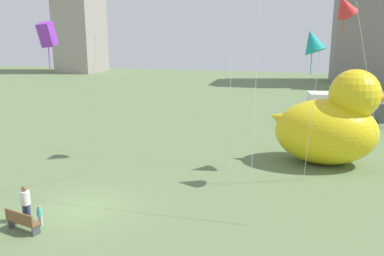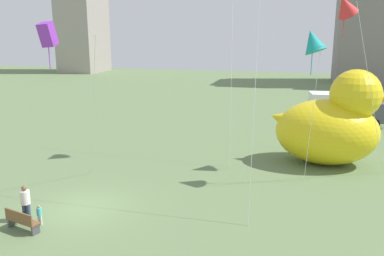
{
  "view_description": "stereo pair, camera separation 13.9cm",
  "coord_description": "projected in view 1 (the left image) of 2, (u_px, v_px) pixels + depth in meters",
  "views": [
    {
      "loc": [
        9.2,
        -15.46,
        7.97
      ],
      "look_at": [
        4.26,
        3.7,
        3.26
      ],
      "focal_mm": 37.62,
      "sensor_mm": 36.0,
      "label": 1
    },
    {
      "loc": [
        9.33,
        -15.42,
        7.97
      ],
      "look_at": [
        4.26,
        3.7,
        3.26
      ],
      "focal_mm": 37.62,
      "sensor_mm": 36.0,
      "label": 2
    }
  ],
  "objects": [
    {
      "name": "ground_plane",
      "position": [
        83.0,
        209.0,
        18.64
      ],
      "size": [
        140.0,
        140.0,
        0.0
      ],
      "primitive_type": "plane",
      "color": "#61794D"
    },
    {
      "name": "park_bench",
      "position": [
        22.0,
        221.0,
        16.42
      ],
      "size": [
        1.66,
        0.83,
        0.9
      ],
      "color": "brown",
      "rests_on": "ground"
    },
    {
      "name": "person_adult",
      "position": [
        26.0,
        202.0,
        17.18
      ],
      "size": [
        0.4,
        0.4,
        1.64
      ],
      "color": "#38476B",
      "rests_on": "ground"
    },
    {
      "name": "person_child",
      "position": [
        40.0,
        214.0,
        16.97
      ],
      "size": [
        0.22,
        0.22,
        0.89
      ],
      "color": "silver",
      "rests_on": "ground"
    },
    {
      "name": "giant_inflatable_duck",
      "position": [
        331.0,
        124.0,
        24.61
      ],
      "size": [
        7.1,
        4.56,
        5.89
      ],
      "color": "yellow",
      "rests_on": "ground"
    },
    {
      "name": "box_truck",
      "position": [
        343.0,
        109.0,
        35.15
      ],
      "size": [
        6.54,
        3.14,
        2.85
      ],
      "color": "white",
      "rests_on": "ground"
    },
    {
      "name": "kite_purple",
      "position": [
        48.0,
        35.0,
        19.09
      ],
      "size": [
        3.06,
        3.16,
        8.52
      ],
      "color": "silver",
      "rests_on": "ground"
    },
    {
      "name": "kite_teal",
      "position": [
        313.0,
        41.0,
        20.07
      ],
      "size": [
        1.72,
        1.54,
        8.27
      ],
      "color": "silver",
      "rests_on": "ground"
    },
    {
      "name": "kite_red",
      "position": [
        344.0,
        6.0,
        21.86
      ],
      "size": [
        3.84,
        3.84,
        10.18
      ],
      "color": "silver",
      "rests_on": "ground"
    }
  ]
}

